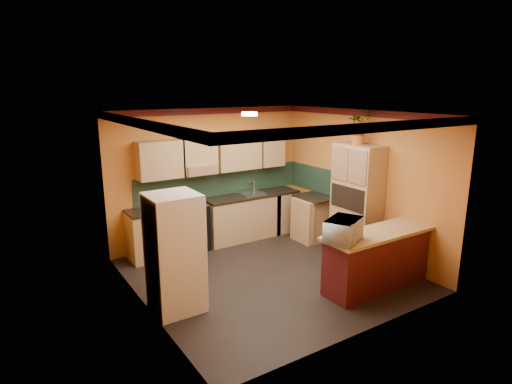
# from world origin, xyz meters

# --- Properties ---
(room_shell) EXTENTS (4.24, 4.24, 2.72)m
(room_shell) POSITION_xyz_m (0.02, 0.28, 2.09)
(room_shell) COLOR black
(room_shell) RESTS_ON ground
(base_cabinets_back) EXTENTS (3.65, 0.60, 0.88)m
(base_cabinets_back) POSITION_xyz_m (0.02, 1.80, 0.44)
(base_cabinets_back) COLOR tan
(base_cabinets_back) RESTS_ON ground
(countertop_back) EXTENTS (3.65, 0.62, 0.04)m
(countertop_back) POSITION_xyz_m (0.02, 1.80, 0.90)
(countertop_back) COLOR black
(countertop_back) RESTS_ON base_cabinets_back
(stove) EXTENTS (0.58, 0.58, 0.91)m
(stove) POSITION_xyz_m (-0.61, 1.80, 0.46)
(stove) COLOR black
(stove) RESTS_ON ground
(kettle) EXTENTS (0.18, 0.18, 0.18)m
(kettle) POSITION_xyz_m (-0.51, 1.75, 1.00)
(kettle) COLOR red
(kettle) RESTS_ON stove
(sink) EXTENTS (0.48, 0.40, 0.03)m
(sink) POSITION_xyz_m (0.79, 1.80, 0.94)
(sink) COLOR silver
(sink) RESTS_ON countertop_back
(base_cabinets_right) EXTENTS (0.60, 0.80, 0.88)m
(base_cabinets_right) POSITION_xyz_m (1.80, 0.94, 0.44)
(base_cabinets_right) COLOR tan
(base_cabinets_right) RESTS_ON ground
(countertop_right) EXTENTS (0.62, 0.80, 0.04)m
(countertop_right) POSITION_xyz_m (1.80, 0.94, 0.90)
(countertop_right) COLOR black
(countertop_right) RESTS_ON base_cabinets_right
(fridge) EXTENTS (0.68, 0.66, 1.70)m
(fridge) POSITION_xyz_m (-1.75, -0.22, 0.85)
(fridge) COLOR white
(fridge) RESTS_ON ground
(pantry) EXTENTS (0.48, 0.90, 2.10)m
(pantry) POSITION_xyz_m (1.85, -0.15, 1.05)
(pantry) COLOR tan
(pantry) RESTS_ON ground
(fern_pot) EXTENTS (0.22, 0.22, 0.16)m
(fern_pot) POSITION_xyz_m (1.85, -0.10, 2.18)
(fern_pot) COLOR #AF5A2A
(fern_pot) RESTS_ON pantry
(fern) EXTENTS (0.43, 0.38, 0.45)m
(fern) POSITION_xyz_m (1.85, -0.10, 2.48)
(fern) COLOR tan
(fern) RESTS_ON fern_pot
(breakfast_bar) EXTENTS (1.80, 0.55, 0.88)m
(breakfast_bar) POSITION_xyz_m (1.16, -1.29, 0.44)
(breakfast_bar) COLOR #551513
(breakfast_bar) RESTS_ON ground
(bar_top) EXTENTS (1.90, 0.65, 0.05)m
(bar_top) POSITION_xyz_m (1.16, -1.29, 0.91)
(bar_top) COLOR tan
(bar_top) RESTS_ON breakfast_bar
(microwave) EXTENTS (0.72, 0.63, 0.33)m
(microwave) POSITION_xyz_m (0.41, -1.29, 1.10)
(microwave) COLOR white
(microwave) RESTS_ON bar_top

